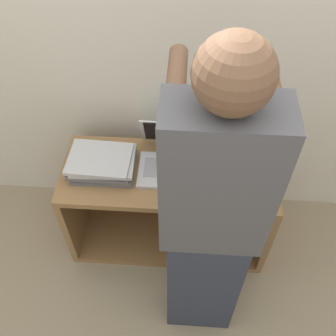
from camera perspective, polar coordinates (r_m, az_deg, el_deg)
The scene contains 8 objects.
ground_plane at distance 2.51m, azimuth -0.26°, elevation -14.21°, with size 12.00×12.00×0.00m, color gray.
wall_back at distance 1.99m, azimuth 0.84°, elevation 17.81°, with size 8.00×0.05×2.40m.
cart at distance 2.39m, azimuth 0.21°, elevation -4.33°, with size 1.16×0.49×0.63m.
laptop_open at distance 2.10m, azimuth 0.23°, elevation 1.48°, with size 0.33×0.35×0.25m.
laptop_stack_left at distance 2.11m, azimuth -9.49°, elevation 0.70°, with size 0.35×0.26×0.10m.
laptop_stack_right at distance 2.07m, azimuth 10.13°, elevation 0.08°, with size 0.35×0.27×0.14m.
person at distance 1.62m, azimuth 6.18°, elevation -8.34°, with size 0.40×0.53×1.75m.
inventory_tag at distance 1.98m, azimuth 10.39°, elevation 0.12°, with size 0.06×0.02×0.01m.
Camera 1 is at (0.08, -1.10, 2.25)m, focal length 42.00 mm.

